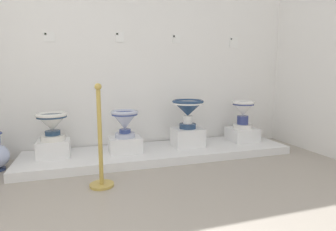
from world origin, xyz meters
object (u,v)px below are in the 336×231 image
antique_toilet_tall_cobalt (125,121)px  plinth_block_squat_floral (188,137)px  plinth_block_slender_white (54,148)px  antique_toilet_pale_glazed (243,111)px  antique_toilet_slender_white (52,123)px  plinth_block_tall_cobalt (125,145)px  info_placard_third (176,39)px  plinth_block_pale_glazed (242,134)px  info_placard_second (120,37)px  info_placard_fourth (234,42)px  antique_toilet_squat_floral (188,108)px  info_placard_first (49,37)px  stanchion_post_near_left (101,154)px

antique_toilet_tall_cobalt → plinth_block_squat_floral: antique_toilet_tall_cobalt is taller
plinth_block_slender_white → antique_toilet_pale_glazed: bearing=0.6°
antique_toilet_slender_white → antique_toilet_pale_glazed: size_ratio=0.89×
plinth_block_tall_cobalt → info_placard_third: bearing=27.8°
plinth_block_slender_white → plinth_block_pale_glazed: bearing=0.6°
info_placard_third → plinth_block_tall_cobalt: bearing=-152.2°
antique_toilet_slender_white → plinth_block_tall_cobalt: (0.83, -0.06, -0.31)m
antique_toilet_slender_white → info_placard_second: info_placard_second is taller
plinth_block_tall_cobalt → plinth_block_squat_floral: plinth_block_squat_floral is taller
info_placard_third → info_placard_fourth: bearing=0.0°
antique_toilet_tall_cobalt → antique_toilet_squat_floral: 0.86m
plinth_block_slender_white → info_placard_third: size_ratio=3.17×
plinth_block_pale_glazed → antique_toilet_tall_cobalt: bearing=-177.0°
info_placard_fourth → plinth_block_slender_white: bearing=-171.9°
info_placard_third → antique_toilet_tall_cobalt: bearing=-152.2°
plinth_block_tall_cobalt → antique_toilet_tall_cobalt: (0.00, 0.00, 0.30)m
antique_toilet_slender_white → plinth_block_tall_cobalt: bearing=-4.3°
antique_toilet_tall_cobalt → info_placard_second: (0.02, 0.43, 1.05)m
plinth_block_slender_white → plinth_block_squat_floral: bearing=-0.6°
antique_toilet_tall_cobalt → plinth_block_pale_glazed: antique_toilet_tall_cobalt is taller
antique_toilet_squat_floral → info_placard_second: (-0.83, 0.38, 0.94)m
info_placard_second → info_placard_third: same height
antique_toilet_tall_cobalt → plinth_block_tall_cobalt: bearing=-116.6°
plinth_block_squat_floral → info_placard_second: (-0.83, 0.38, 1.33)m
plinth_block_tall_cobalt → antique_toilet_squat_floral: (0.85, 0.05, 0.42)m
info_placard_first → info_placard_third: size_ratio=1.16×
plinth_block_slender_white → antique_toilet_squat_floral: bearing=-0.6°
plinth_block_squat_floral → info_placard_fourth: bearing=23.5°
plinth_block_pale_glazed → plinth_block_slender_white: bearing=-179.4°
info_placard_third → antique_toilet_pale_glazed: bearing=-20.5°
plinth_block_pale_glazed → antique_toilet_pale_glazed: bearing=0.0°
plinth_block_pale_glazed → stanchion_post_near_left: size_ratio=0.39×
plinth_block_squat_floral → plinth_block_pale_glazed: (0.87, 0.04, -0.03)m
plinth_block_tall_cobalt → antique_toilet_pale_glazed: bearing=3.0°
plinth_block_squat_floral → stanchion_post_near_left: 1.42m
antique_toilet_squat_floral → plinth_block_pale_glazed: (0.87, 0.04, -0.42)m
plinth_block_pale_glazed → info_placard_fourth: (0.01, 0.34, 1.35)m
antique_toilet_slender_white → info_placard_third: bearing=12.6°
antique_toilet_squat_floral → info_placard_first: (-1.69, 0.38, 0.90)m
info_placard_first → info_placard_second: (0.86, -0.00, 0.03)m
antique_toilet_slender_white → info_placard_second: 1.40m
plinth_block_slender_white → stanchion_post_near_left: bearing=-58.4°
antique_toilet_pale_glazed → info_placard_third: bearing=159.5°
plinth_block_pale_glazed → info_placard_first: (-2.56, 0.34, 1.32)m
info_placard_third → stanchion_post_near_left: info_placard_third is taller
plinth_block_squat_floral → stanchion_post_near_left: size_ratio=0.41×
antique_toilet_squat_floral → stanchion_post_near_left: stanchion_post_near_left is taller
plinth_block_squat_floral → info_placard_second: info_placard_second is taller
antique_toilet_tall_cobalt → antique_toilet_slender_white: bearing=175.7°
plinth_block_tall_cobalt → info_placard_fourth: 2.23m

